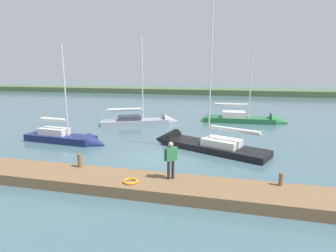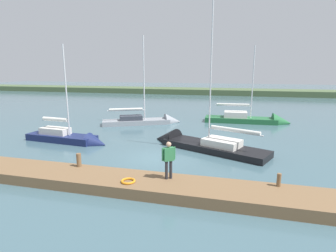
{
  "view_description": "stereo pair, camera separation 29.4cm",
  "coord_description": "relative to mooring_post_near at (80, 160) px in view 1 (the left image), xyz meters",
  "views": [
    {
      "loc": [
        -4.62,
        15.61,
        5.45
      ],
      "look_at": [
        -0.47,
        -1.62,
        1.76
      ],
      "focal_mm": 28.69,
      "sensor_mm": 36.0,
      "label": 1
    },
    {
      "loc": [
        -4.9,
        15.54,
        5.45
      ],
      "look_at": [
        -0.47,
        -1.62,
        1.76
      ],
      "focal_mm": 28.69,
      "sensor_mm": 36.0,
      "label": 2
    }
  ],
  "objects": [
    {
      "name": "ground_plane",
      "position": [
        -2.93,
        -3.82,
        -0.87
      ],
      "size": [
        200.0,
        200.0,
        0.0
      ],
      "primitive_type": "plane",
      "color": "#42606B"
    },
    {
      "name": "far_shoreline",
      "position": [
        -2.93,
        -51.84,
        -0.87
      ],
      "size": [
        180.0,
        8.0,
        2.4
      ],
      "primitive_type": "cube",
      "color": "#4C603D",
      "rests_on": "ground_plane"
    },
    {
      "name": "dock_pier",
      "position": [
        -2.93,
        0.78,
        -0.61
      ],
      "size": [
        19.5,
        2.24,
        0.52
      ],
      "primitive_type": "cube",
      "color": "brown",
      "rests_on": "ground_plane"
    },
    {
      "name": "mooring_post_near",
      "position": [
        0.0,
        0.0,
        0.0
      ],
      "size": [
        0.24,
        0.24,
        0.7
      ],
      "primitive_type": "cylinder",
      "color": "brown",
      "rests_on": "dock_pier"
    },
    {
      "name": "mooring_post_far",
      "position": [
        -9.75,
        0.0,
        -0.06
      ],
      "size": [
        0.18,
        0.18,
        0.58
      ],
      "primitive_type": "cylinder",
      "color": "brown",
      "rests_on": "dock_pier"
    },
    {
      "name": "life_ring_buoy",
      "position": [
        -3.26,
        1.23,
        -0.3
      ],
      "size": [
        0.66,
        0.66,
        0.1
      ],
      "primitive_type": "torus",
      "color": "orange",
      "rests_on": "dock_pier"
    },
    {
      "name": "sailboat_near_dock",
      "position": [
        1.03,
        -14.26,
        -0.67
      ],
      "size": [
        8.02,
        5.2,
        9.6
      ],
      "rotation": [
        0.0,
        0.0,
        3.6
      ],
      "color": "gray",
      "rests_on": "ground_plane"
    },
    {
      "name": "sailboat_far_left",
      "position": [
        -9.56,
        -17.47,
        -0.64
      ],
      "size": [
        8.8,
        2.31,
        8.81
      ],
      "rotation": [
        0.0,
        0.0,
        3.18
      ],
      "color": "#236638",
      "rests_on": "ground_plane"
    },
    {
      "name": "sailboat_outer_mooring",
      "position": [
        -5.08,
        -6.88,
        -0.73
      ],
      "size": [
        8.98,
        5.45,
        10.81
      ],
      "rotation": [
        0.0,
        0.0,
        -0.41
      ],
      "color": "black",
      "rests_on": "ground_plane"
    },
    {
      "name": "sailboat_behind_pier",
      "position": [
        4.52,
        -5.82,
        -0.7
      ],
      "size": [
        6.92,
        2.21,
        8.05
      ],
      "rotation": [
        0.0,
        0.0,
        3.05
      ],
      "color": "navy",
      "rests_on": "ground_plane"
    },
    {
      "name": "person_on_dock",
      "position": [
        -4.93,
        0.39,
        0.68
      ],
      "size": [
        0.55,
        0.46,
        1.77
      ],
      "rotation": [
        0.0,
        0.0,
        2.2
      ],
      "color": "#28282D",
      "rests_on": "dock_pier"
    }
  ]
}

